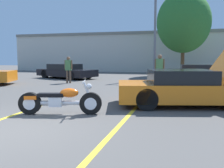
{
  "coord_description": "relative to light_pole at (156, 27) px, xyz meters",
  "views": [
    {
      "loc": [
        3.69,
        -4.4,
        1.58
      ],
      "look_at": [
        1.72,
        2.67,
        0.8
      ],
      "focal_mm": 40.0,
      "sensor_mm": 36.0,
      "label": 1
    }
  ],
  "objects": [
    {
      "name": "parking_stripe_middle",
      "position": [
        0.55,
        -13.51,
        -3.89
      ],
      "size": [
        0.12,
        5.7,
        0.01
      ],
      "primitive_type": "cube",
      "color": "yellow",
      "rests_on": "ground"
    },
    {
      "name": "tree_background",
      "position": [
        1.98,
        3.78,
        0.76
      ],
      "size": [
        4.63,
        4.63,
        7.32
      ],
      "color": "brown",
      "rests_on": "ground"
    },
    {
      "name": "parked_car_mid_left_row",
      "position": [
        -6.58,
        -1.83,
        -3.35
      ],
      "size": [
        5.15,
        3.52,
        1.1
      ],
      "rotation": [
        0.0,
        0.0,
        -0.37
      ],
      "color": "black",
      "rests_on": "ground"
    },
    {
      "name": "parking_stripe_foreground",
      "position": [
        -2.51,
        -13.51,
        -3.89
      ],
      "size": [
        0.12,
        5.7,
        0.01
      ],
      "primitive_type": "cube",
      "color": "yellow",
      "rests_on": "ground"
    },
    {
      "name": "show_car_hood_open",
      "position": [
        2.07,
        -10.71,
        -3.3
      ],
      "size": [
        4.75,
        2.95,
        2.03
      ],
      "rotation": [
        0.0,
        0.0,
        0.25
      ],
      "color": "orange",
      "rests_on": "ground"
    },
    {
      "name": "spectator_by_show_car",
      "position": [
        0.8,
        -5.9,
        -2.85
      ],
      "size": [
        0.52,
        0.23,
        1.75
      ],
      "color": "brown",
      "rests_on": "ground"
    },
    {
      "name": "parked_car_mid_right_row",
      "position": [
        2.95,
        -2.34,
        -3.33
      ],
      "size": [
        4.21,
        2.05,
        1.14
      ],
      "rotation": [
        0.0,
        0.0,
        0.07
      ],
      "color": "red",
      "rests_on": "ground"
    },
    {
      "name": "ground_plane",
      "position": [
        -1.78,
        -14.83,
        -3.89
      ],
      "size": [
        80.0,
        80.0,
        0.0
      ],
      "primitive_type": "plane",
      "color": "#514F4C"
    },
    {
      "name": "far_building",
      "position": [
        -1.78,
        9.58,
        -1.55
      ],
      "size": [
        32.0,
        4.2,
        4.4
      ],
      "color": "beige",
      "rests_on": "ground"
    },
    {
      "name": "light_pole",
      "position": [
        0.0,
        0.0,
        0.0
      ],
      "size": [
        1.21,
        0.28,
        7.03
      ],
      "color": "slate",
      "rests_on": "ground"
    },
    {
      "name": "motorcycle",
      "position": [
        -1.32,
        -13.01,
        -3.51
      ],
      "size": [
        2.27,
        0.9,
        0.94
      ],
      "rotation": [
        0.0,
        0.0,
        0.27
      ],
      "color": "black",
      "rests_on": "ground"
    },
    {
      "name": "spectator_near_motorcycle",
      "position": [
        -4.85,
        -5.05,
        -2.92
      ],
      "size": [
        0.52,
        0.22,
        1.64
      ],
      "color": "brown",
      "rests_on": "ground"
    }
  ]
}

